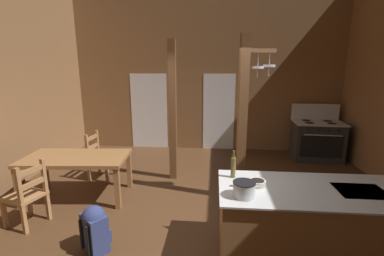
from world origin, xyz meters
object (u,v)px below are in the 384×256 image
dining_table (76,161)px  stockpot_on_counter (244,189)px  stove_range (317,140)px  kitchen_island (312,225)px  backpack (95,227)px  bottle_tall_on_counter (233,167)px  ladderback_chair_by_post (99,157)px  ladderback_chair_near_window (27,195)px  mixing_bowl_on_counter (257,183)px

dining_table → stockpot_on_counter: (2.65, -1.48, 0.32)m
stove_range → kitchen_island: bearing=-110.4°
kitchen_island → backpack: 2.57m
stove_range → bottle_tall_on_counter: (-2.26, -3.40, 0.54)m
kitchen_island → ladderback_chair_by_post: size_ratio=2.28×
stove_range → bottle_tall_on_counter: bearing=-123.7°
bottle_tall_on_counter → stove_range: bearing=56.3°
kitchen_island → bottle_tall_on_counter: bearing=164.7°
dining_table → kitchen_island: bearing=-19.6°
dining_table → bottle_tall_on_counter: bearing=-21.0°
ladderback_chair_near_window → ladderback_chair_by_post: (0.30, 1.69, 0.00)m
mixing_bowl_on_counter → stove_range: bearing=61.1°
dining_table → mixing_bowl_on_counter: size_ratio=9.44×
dining_table → ladderback_chair_by_post: (0.02, 0.82, -0.20)m
kitchen_island → stockpot_on_counter: size_ratio=6.99×
dining_table → bottle_tall_on_counter: 2.78m
mixing_bowl_on_counter → bottle_tall_on_counter: (-0.26, 0.22, 0.10)m
kitchen_island → dining_table: kitchen_island is taller
backpack → stockpot_on_counter: 1.87m
ladderback_chair_by_post → kitchen_island: bearing=-30.8°
dining_table → backpack: size_ratio=2.97×
stove_range → dining_table: bearing=-153.5°
backpack → mixing_bowl_on_counter: 2.02m
stockpot_on_counter → kitchen_island: bearing=16.7°
kitchen_island → dining_table: size_ratio=1.22×
stove_range → backpack: (-3.93, -3.74, -0.17)m
dining_table → ladderback_chair_near_window: (-0.28, -0.87, -0.20)m
kitchen_island → mixing_bowl_on_counter: size_ratio=11.55×
ladderback_chair_near_window → stockpot_on_counter: stockpot_on_counter is taller
stove_range → stockpot_on_counter: stove_range is taller
kitchen_island → backpack: (-2.57, -0.09, -0.13)m
stove_range → dining_table: size_ratio=0.75×
ladderback_chair_near_window → mixing_bowl_on_counter: 3.16m
backpack → bottle_tall_on_counter: bottle_tall_on_counter is taller
stove_range → ladderback_chair_near_window: 6.07m
ladderback_chair_by_post → mixing_bowl_on_counter: mixing_bowl_on_counter is taller
kitchen_island → backpack: kitchen_island is taller
ladderback_chair_by_post → dining_table: bearing=-91.7°
kitchen_island → dining_table: (-3.47, 1.24, 0.21)m
ladderback_chair_near_window → ladderback_chair_by_post: 1.72m
stove_range → backpack: 5.42m
stove_range → ladderback_chair_near_window: stove_range is taller
stockpot_on_counter → bottle_tall_on_counter: bearing=99.3°
stove_range → stockpot_on_counter: size_ratio=4.27×
dining_table → backpack: dining_table is taller
bottle_tall_on_counter → dining_table: bearing=159.0°
backpack → mixing_bowl_on_counter: size_ratio=3.18×
ladderback_chair_by_post → mixing_bowl_on_counter: size_ratio=5.07×
stockpot_on_counter → ladderback_chair_near_window: bearing=168.1°
ladderback_chair_by_post → backpack: size_ratio=1.59×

